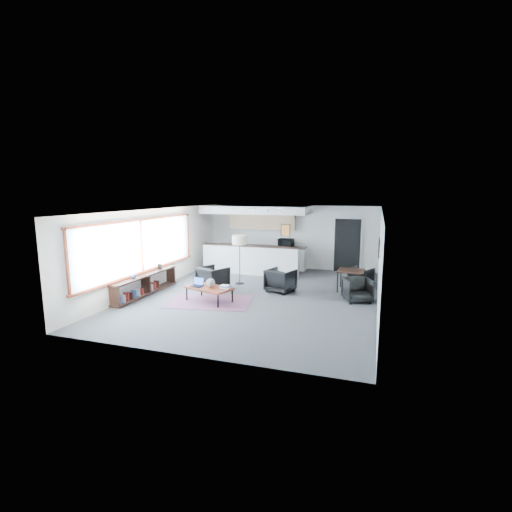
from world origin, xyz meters
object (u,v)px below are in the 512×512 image
(coffee_table, at_px, (209,288))
(dining_chair_near, at_px, (357,291))
(microwave, at_px, (286,242))
(book_stack, at_px, (225,287))
(armchair_right, at_px, (281,279))
(armchair_left, at_px, (213,277))
(floor_lamp, at_px, (240,242))
(ceramic_pot, at_px, (211,283))
(laptop, at_px, (198,284))
(dining_table, at_px, (351,272))
(dining_chair_far, at_px, (361,277))

(coffee_table, xyz_separation_m, dining_chair_near, (4.06, 1.36, -0.08))
(microwave, bearing_deg, book_stack, -88.28)
(coffee_table, bearing_deg, dining_chair_near, 36.44)
(coffee_table, bearing_deg, armchair_right, 63.23)
(armchair_right, bearing_deg, book_stack, 71.30)
(armchair_left, relative_size, armchair_right, 1.04)
(coffee_table, distance_m, floor_lamp, 2.53)
(book_stack, distance_m, dining_chair_near, 3.81)
(floor_lamp, height_order, microwave, floor_lamp)
(book_stack, distance_m, microwave, 5.25)
(coffee_table, distance_m, ceramic_pot, 0.16)
(book_stack, xyz_separation_m, microwave, (0.51, 5.18, 0.66))
(coffee_table, height_order, ceramic_pot, ceramic_pot)
(laptop, bearing_deg, microwave, 80.51)
(dining_table, bearing_deg, armchair_right, -159.39)
(dining_table, bearing_deg, ceramic_pot, -146.76)
(armchair_left, bearing_deg, microwave, -86.15)
(laptop, xyz_separation_m, dining_chair_far, (4.45, 3.32, -0.21))
(microwave, bearing_deg, dining_chair_far, -24.28)
(dining_chair_near, distance_m, microwave, 5.00)
(laptop, xyz_separation_m, ceramic_pot, (0.41, 0.02, 0.05))
(laptop, xyz_separation_m, book_stack, (0.86, 0.03, -0.03))
(dining_table, xyz_separation_m, dining_chair_near, (0.27, -1.13, -0.30))
(laptop, distance_m, ceramic_pot, 0.41)
(ceramic_pot, bearing_deg, dining_chair_far, 39.19)
(dining_chair_near, bearing_deg, ceramic_pot, 175.57)
(armchair_right, height_order, floor_lamp, floor_lamp)
(ceramic_pot, bearing_deg, microwave, 79.51)
(ceramic_pot, xyz_separation_m, armchair_left, (-0.50, 1.24, -0.14))
(coffee_table, distance_m, dining_chair_near, 4.28)
(ceramic_pot, bearing_deg, laptop, -177.65)
(armchair_left, bearing_deg, dining_chair_near, -154.75)
(coffee_table, height_order, armchair_right, armchair_right)
(book_stack, bearing_deg, dining_chair_far, 42.43)
(coffee_table, bearing_deg, dining_table, 51.27)
(dining_table, relative_size, dining_chair_near, 1.31)
(book_stack, relative_size, dining_table, 0.38)
(armchair_left, bearing_deg, dining_table, -139.86)
(armchair_right, height_order, microwave, microwave)
(laptop, distance_m, armchair_left, 1.27)
(dining_table, distance_m, microwave, 3.94)
(dining_chair_near, bearing_deg, laptop, 174.20)
(coffee_table, xyz_separation_m, book_stack, (0.49, 0.05, 0.07))
(floor_lamp, bearing_deg, armchair_right, -20.36)
(ceramic_pot, relative_size, floor_lamp, 0.15)
(laptop, distance_m, book_stack, 0.86)
(coffee_table, bearing_deg, dining_chair_far, 57.16)
(ceramic_pot, relative_size, dining_chair_far, 0.42)
(armchair_right, bearing_deg, microwave, -61.78)
(ceramic_pot, bearing_deg, dining_chair_near, 18.25)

